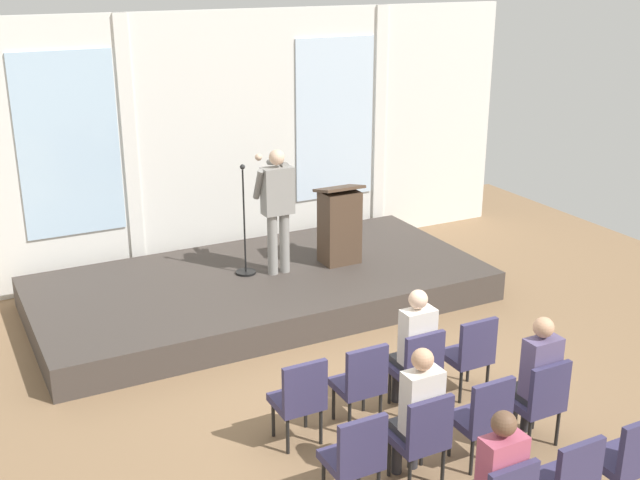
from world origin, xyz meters
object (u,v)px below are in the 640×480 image
(chair_r0_c0, at_px, (300,396))
(audience_r1_c3, at_px, (536,374))
(chair_r1_c2, at_px, (483,415))
(chair_r2_c3, at_px, (628,456))
(chair_r2_c2, at_px, (567,479))
(chair_r1_c1, at_px, (422,434))
(chair_r1_c3, at_px, (540,398))
(audience_r2_c1, at_px, (496,476))
(chair_r0_c1, at_px, (361,380))
(audience_r1_c1, at_px, (418,409))
(chair_r0_c2, at_px, (418,365))
(lectern, at_px, (339,225))
(chair_r0_c3, at_px, (471,351))
(chair_r1_c0, at_px, (356,455))
(speaker, at_px, (277,202))
(audience_r0_c2, at_px, (414,343))
(mic_stand, at_px, (245,251))

(chair_r0_c0, relative_size, audience_r1_c3, 0.69)
(chair_r1_c2, height_order, chair_r2_c3, same)
(chair_r2_c2, bearing_deg, chair_r1_c1, 122.17)
(chair_r1_c3, distance_m, audience_r2_c1, 1.71)
(chair_r0_c1, distance_m, audience_r1_c1, 1.03)
(chair_r0_c2, distance_m, chair_r1_c2, 1.09)
(lectern, xyz_separation_m, chair_r0_c1, (-1.56, -3.32, -0.43))
(audience_r2_c1, bearing_deg, chair_r0_c3, 56.84)
(chair_r0_c1, distance_m, chair_r2_c3, 2.57)
(audience_r2_c1, xyz_separation_m, chair_r2_c3, (1.37, -0.08, -0.20))
(chair_r0_c2, bearing_deg, chair_r1_c1, -122.17)
(chair_r0_c0, bearing_deg, chair_r2_c3, -46.66)
(chair_r0_c3, height_order, chair_r2_c3, same)
(chair_r0_c0, xyz_separation_m, chair_r0_c1, (0.68, 0.00, 0.00))
(chair_r0_c1, distance_m, chair_r0_c2, 0.68)
(lectern, distance_m, audience_r1_c3, 4.34)
(chair_r0_c0, distance_m, chair_r0_c2, 1.37)
(audience_r2_c1, bearing_deg, chair_r1_c0, 124.20)
(speaker, relative_size, audience_r0_c2, 1.28)
(audience_r0_c2, height_order, chair_r1_c1, audience_r0_c2)
(chair_r0_c2, bearing_deg, chair_r1_c2, -90.00)
(chair_r0_c3, xyz_separation_m, chair_r1_c3, (0.00, -1.09, 0.00))
(lectern, height_order, chair_r0_c1, lectern)
(speaker, distance_m, chair_r1_c3, 4.59)
(audience_r2_c1, bearing_deg, audience_r0_c2, 72.52)
(mic_stand, xyz_separation_m, chair_r0_c3, (1.18, -3.52, -0.21))
(mic_stand, distance_m, chair_r1_c2, 4.64)
(chair_r1_c0, bearing_deg, audience_r2_c1, -55.80)
(chair_r0_c1, height_order, audience_r1_c1, audience_r1_c1)
(lectern, relative_size, audience_r1_c3, 0.85)
(mic_stand, xyz_separation_m, audience_r1_c3, (1.18, -4.53, 0.01))
(chair_r1_c0, height_order, chair_r1_c3, same)
(chair_r1_c1, xyz_separation_m, chair_r2_c3, (1.37, -1.09, 0.00))
(chair_r0_c0, height_order, chair_r0_c3, same)
(chair_r0_c3, bearing_deg, speaker, 102.82)
(audience_r0_c2, relative_size, chair_r1_c0, 1.45)
(chair_r0_c1, distance_m, chair_r1_c2, 1.29)
(chair_r0_c2, bearing_deg, chair_r0_c3, 0.00)
(chair_r0_c1, height_order, chair_r1_c0, same)
(chair_r0_c1, xyz_separation_m, audience_r2_c1, (0.00, -2.10, 0.20))
(audience_r0_c2, height_order, audience_r1_c1, audience_r0_c2)
(chair_r0_c1, bearing_deg, chair_r1_c0, -122.17)
(audience_r0_c2, bearing_deg, speaker, 91.36)
(chair_r0_c0, bearing_deg, audience_r0_c2, 3.30)
(chair_r0_c2, xyz_separation_m, chair_r1_c0, (-1.37, -1.09, 0.00))
(chair_r0_c2, distance_m, audience_r1_c3, 1.24)
(mic_stand, xyz_separation_m, chair_r1_c2, (0.50, -4.60, -0.21))
(chair_r0_c0, bearing_deg, chair_r2_c2, -57.83)
(chair_r0_c2, height_order, audience_r1_c3, audience_r1_c3)
(chair_r0_c2, relative_size, audience_r2_c1, 0.71)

